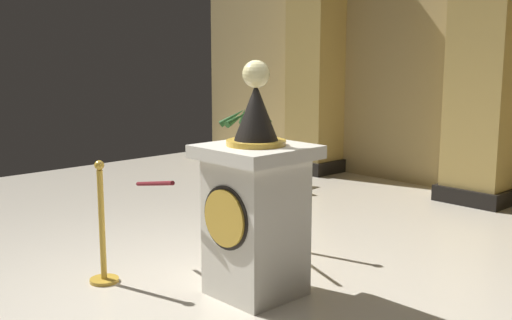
# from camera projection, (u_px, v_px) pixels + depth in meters

# --- Properties ---
(ground_plane) EXTENTS (11.34, 11.34, 0.00)m
(ground_plane) POSITION_uv_depth(u_px,v_px,m) (203.00, 292.00, 5.00)
(ground_plane) COLOR beige
(back_wall) EXTENTS (11.34, 0.16, 4.07)m
(back_wall) POSITION_uv_depth(u_px,v_px,m) (502.00, 39.00, 7.90)
(back_wall) COLOR tan
(back_wall) RESTS_ON ground_plane
(pedestal_clock) EXTENTS (0.76, 0.76, 1.83)m
(pedestal_clock) POSITION_uv_depth(u_px,v_px,m) (256.00, 205.00, 4.85)
(pedestal_clock) COLOR silver
(pedestal_clock) RESTS_ON ground_plane
(stanchion_near) EXTENTS (0.24, 0.24, 1.01)m
(stanchion_near) POSITION_uv_depth(u_px,v_px,m) (292.00, 214.00, 6.00)
(stanchion_near) COLOR gold
(stanchion_near) RESTS_ON ground_plane
(stanchion_far) EXTENTS (0.24, 0.24, 1.03)m
(stanchion_far) POSITION_uv_depth(u_px,v_px,m) (103.00, 240.00, 5.16)
(stanchion_far) COLOR gold
(stanchion_far) RESTS_ON ground_plane
(velvet_rope) EXTENTS (1.13, 1.15, 0.22)m
(velvet_rope) POSITION_uv_depth(u_px,v_px,m) (204.00, 179.00, 5.50)
(velvet_rope) COLOR #591419
(column_left) EXTENTS (0.85, 0.85, 3.91)m
(column_left) POSITION_uv_depth(u_px,v_px,m) (318.00, 47.00, 9.69)
(column_left) COLOR black
(column_left) RESTS_ON ground_plane
(column_centre_rear) EXTENTS (0.90, 0.90, 3.91)m
(column_centre_rear) POSITION_uv_depth(u_px,v_px,m) (489.00, 46.00, 7.69)
(column_centre_rear) COLOR black
(column_centre_rear) RESTS_ON ground_plane
(potted_palm_left) EXTENTS (0.77, 0.80, 1.12)m
(potted_palm_left) POSITION_uv_depth(u_px,v_px,m) (246.00, 162.00, 8.99)
(potted_palm_left) COLOR #4C3828
(potted_palm_left) RESTS_ON ground_plane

